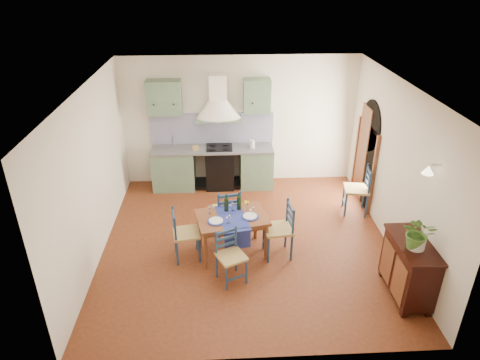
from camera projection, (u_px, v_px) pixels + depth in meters
name	position (u px, v px, depth m)	size (l,w,h in m)	color
floor	(247.00, 242.00, 7.62)	(5.00, 5.00, 0.00)	#4D2310
back_wall	(218.00, 140.00, 9.16)	(5.00, 0.96, 2.80)	silver
right_wall	(390.00, 165.00, 7.38)	(0.26, 5.00, 2.80)	silver
left_wall	(92.00, 175.00, 6.87)	(0.04, 5.00, 2.80)	silver
ceiling	(248.00, 87.00, 6.35)	(5.00, 5.00, 0.01)	silver
dining_table	(232.00, 221.00, 7.06)	(1.27, 0.99, 1.04)	brown
chair_near	(230.00, 256.00, 6.54)	(0.53, 0.53, 0.86)	navy
chair_far	(228.00, 211.00, 7.60)	(0.54, 0.54, 0.97)	navy
chair_left	(184.00, 234.00, 7.02)	(0.49, 0.49, 0.91)	navy
chair_right	(280.00, 229.00, 7.09)	(0.50, 0.50, 0.98)	navy
chair_spare	(358.00, 190.00, 8.32)	(0.53, 0.53, 0.98)	navy
sideboard	(409.00, 267.00, 6.20)	(0.50, 1.05, 0.94)	black
potted_plant	(419.00, 233.00, 5.80)	(0.43, 0.37, 0.48)	#447329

